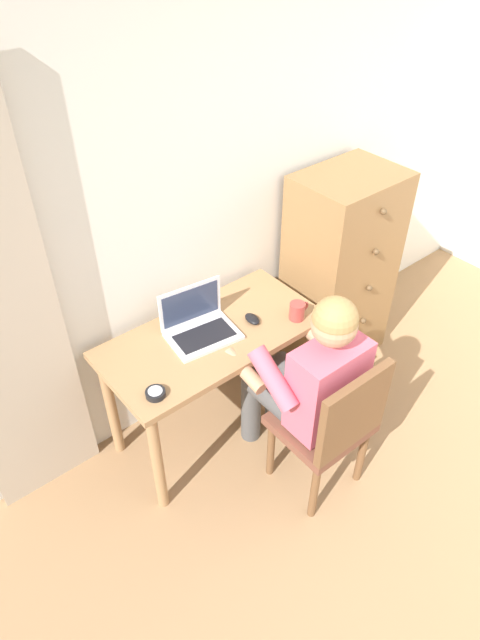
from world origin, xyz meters
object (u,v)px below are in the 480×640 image
at_px(chair, 332,424).
at_px(desk, 213,351).
at_px(laptop, 199,325).
at_px(computer_mouse, 252,319).
at_px(dresser, 339,270).
at_px(person_seated, 308,376).
at_px(coffee_mug, 297,311).
at_px(desk_clock, 155,393).

bearing_deg(chair, desk, 107.19).
xyz_separation_m(chair, laptop, (-0.25, 0.71, 0.29)).
bearing_deg(computer_mouse, dresser, 14.39).
distance_m(person_seated, computer_mouse, 0.43).
distance_m(computer_mouse, coffee_mug, 0.24).
relative_size(dresser, coffee_mug, 10.44).
distance_m(desk, desk_clock, 0.50).
bearing_deg(chair, desk_clock, 143.20).
height_order(desk, coffee_mug, coffee_mug).
relative_size(laptop, desk_clock, 4.10).
relative_size(dresser, person_seated, 1.05).
height_order(chair, laptop, laptop).
xyz_separation_m(laptop, desk_clock, (-0.40, -0.22, -0.04)).
height_order(computer_mouse, desk_clock, computer_mouse).
relative_size(chair, computer_mouse, 8.72).
bearing_deg(desk_clock, chair, -36.80).
height_order(dresser, chair, dresser).
xyz_separation_m(chair, person_seated, (0.00, 0.18, 0.18)).
height_order(dresser, computer_mouse, dresser).
distance_m(person_seated, desk_clock, 0.72).
bearing_deg(coffee_mug, chair, -113.61).
relative_size(chair, desk_clock, 9.68).
bearing_deg(dresser, person_seated, -146.19).
bearing_deg(laptop, person_seated, -64.52).
relative_size(dresser, desk_clock, 13.92).
relative_size(person_seated, computer_mouse, 11.90).
height_order(desk, person_seated, person_seated).
height_order(laptop, computer_mouse, laptop).
bearing_deg(desk, person_seated, -66.69).
xyz_separation_m(computer_mouse, desk_clock, (-0.66, -0.12, -0.00)).
distance_m(chair, person_seated, 0.26).
relative_size(chair, person_seated, 0.73).
height_order(person_seated, desk_clock, person_seated).
height_order(dresser, laptop, dresser).
xyz_separation_m(desk, person_seated, (0.21, -0.48, 0.06)).
bearing_deg(desk_clock, laptop, 29.08).
bearing_deg(chair, computer_mouse, 88.71).
height_order(desk, computer_mouse, computer_mouse).
bearing_deg(laptop, chair, -70.65).
bearing_deg(laptop, dresser, 1.19).
height_order(desk, laptop, laptop).
distance_m(person_seated, coffee_mug, 0.38).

